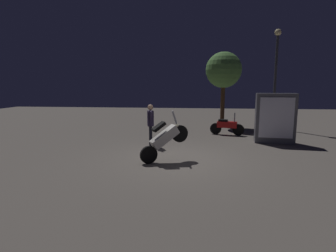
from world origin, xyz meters
name	(u,v)px	position (x,y,z in m)	size (l,w,h in m)	color
ground_plane	(177,159)	(0.00, 0.00, 0.00)	(40.00, 40.00, 0.00)	#605951
motorcycle_white_foreground	(164,139)	(-0.38, -0.28, 0.74)	(1.46, 0.97, 1.63)	black
motorcycle_red_parked_left	(227,126)	(2.13, 4.65, 0.44)	(1.64, 0.51, 1.11)	black
person_rider_beside	(151,121)	(-1.21, 1.89, 1.00)	(0.32, 0.67, 1.68)	black
streetlamp_near	(276,67)	(4.96, 7.02, 3.43)	(0.36, 0.36, 5.46)	#38383D
tree_left_bg	(224,70)	(2.14, 7.30, 3.28)	(2.05, 2.05, 4.34)	#4C331E
kiosk_billboard	(275,118)	(3.92, 2.99, 1.05)	(1.64, 0.69, 2.10)	#595960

